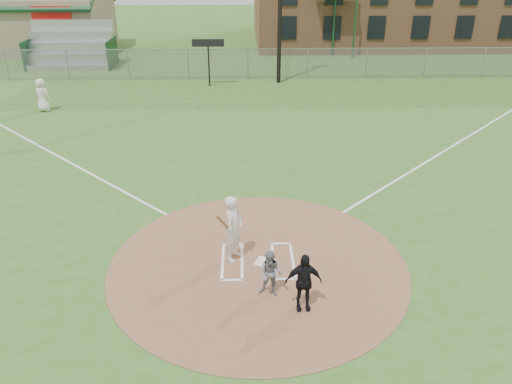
{
  "coord_description": "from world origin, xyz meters",
  "views": [
    {
      "loc": [
        -0.37,
        -11.75,
        8.09
      ],
      "look_at": [
        0.0,
        2.0,
        1.3
      ],
      "focal_mm": 35.0,
      "sensor_mm": 36.0,
      "label": 1
    }
  ],
  "objects_px": {
    "catcher": "(271,274)",
    "umpire": "(303,282)",
    "home_plate": "(264,262)",
    "batter_at_plate": "(234,228)",
    "ondeck_player": "(42,95)"
  },
  "relations": [
    {
      "from": "catcher",
      "to": "umpire",
      "type": "height_order",
      "value": "umpire"
    },
    {
      "from": "home_plate",
      "to": "catcher",
      "type": "xyz_separation_m",
      "value": [
        0.1,
        -1.43,
        0.62
      ]
    },
    {
      "from": "umpire",
      "to": "ondeck_player",
      "type": "height_order",
      "value": "ondeck_player"
    },
    {
      "from": "catcher",
      "to": "umpire",
      "type": "bearing_deg",
      "value": -20.55
    },
    {
      "from": "home_plate",
      "to": "batter_at_plate",
      "type": "relative_size",
      "value": 0.24
    },
    {
      "from": "batter_at_plate",
      "to": "catcher",
      "type": "bearing_deg",
      "value": -60.6
    },
    {
      "from": "home_plate",
      "to": "umpire",
      "type": "distance_m",
      "value": 2.29
    },
    {
      "from": "umpire",
      "to": "catcher",
      "type": "bearing_deg",
      "value": 141.58
    },
    {
      "from": "umpire",
      "to": "home_plate",
      "type": "bearing_deg",
      "value": 111.09
    },
    {
      "from": "ondeck_player",
      "to": "catcher",
      "type": "bearing_deg",
      "value": 141.24
    },
    {
      "from": "catcher",
      "to": "batter_at_plate",
      "type": "xyz_separation_m",
      "value": [
        -0.95,
        1.69,
        0.35
      ]
    },
    {
      "from": "home_plate",
      "to": "umpire",
      "type": "height_order",
      "value": "umpire"
    },
    {
      "from": "home_plate",
      "to": "ondeck_player",
      "type": "height_order",
      "value": "ondeck_player"
    },
    {
      "from": "catcher",
      "to": "home_plate",
      "type": "bearing_deg",
      "value": 109.49
    },
    {
      "from": "home_plate",
      "to": "catcher",
      "type": "bearing_deg",
      "value": -86.09
    }
  ]
}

